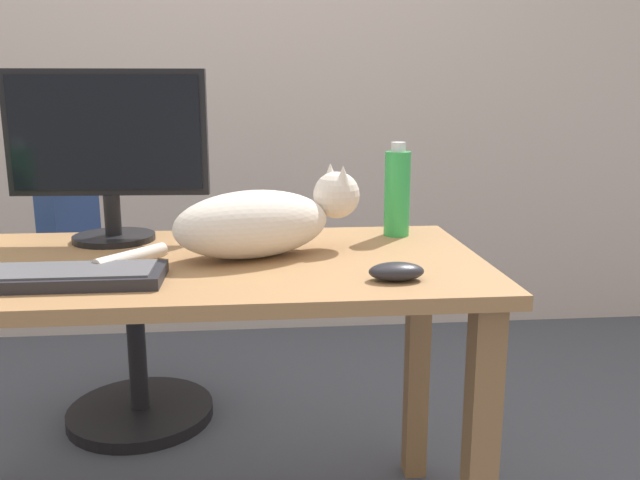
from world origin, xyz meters
TOP-DOWN VIEW (x-y plane):
  - back_wall at (0.00, 1.52)m, footprint 6.00×0.04m
  - desk at (0.00, 0.00)m, footprint 1.32×0.65m
  - office_chair at (-0.29, 0.68)m, footprint 0.48×0.48m
  - monitor at (-0.19, 0.21)m, footprint 0.48×0.20m
  - keyboard at (-0.24, -0.16)m, footprint 0.44×0.15m
  - cat at (0.18, 0.02)m, footprint 0.58×0.30m
  - computer_mouse at (0.43, -0.20)m, footprint 0.11×0.06m
  - spray_bottle at (0.52, 0.21)m, footprint 0.07×0.07m

SIDE VIEW (x-z plane):
  - office_chair at x=-0.29m, z-range -0.06..0.84m
  - desk at x=0.00m, z-range 0.24..0.96m
  - keyboard at x=-0.24m, z-range 0.72..0.75m
  - computer_mouse at x=0.43m, z-range 0.72..0.76m
  - cat at x=0.18m, z-range 0.70..0.90m
  - spray_bottle at x=0.52m, z-range 0.71..0.95m
  - monitor at x=-0.19m, z-range 0.74..1.15m
  - back_wall at x=0.00m, z-range 0.00..2.60m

